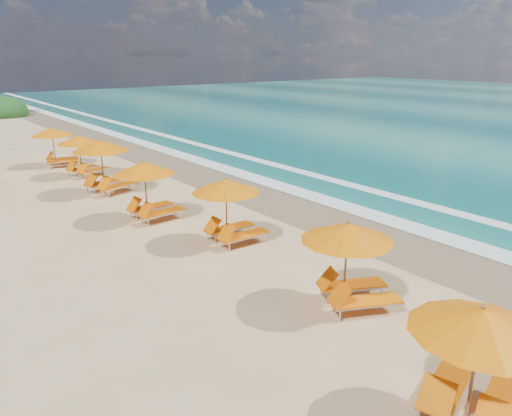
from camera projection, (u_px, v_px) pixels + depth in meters
The scene contains 10 objects.
ground at pixel (256, 240), 17.54m from camera, with size 160.00×160.00×0.00m, color #DAB780.
wet_sand at pixel (333, 218), 19.88m from camera, with size 4.00×160.00×0.01m, color #826D4E.
surf_foam at pixel (375, 205), 21.46m from camera, with size 4.00×160.00×0.01m.
station_2 at pixel (478, 355), 8.49m from camera, with size 3.07×2.98×2.46m.
station_3 at pixel (353, 259), 12.52m from camera, with size 3.19×3.19×2.42m.
station_4 at pixel (231, 206), 16.87m from camera, with size 2.65×2.46×2.42m.
station_5 at pixel (150, 186), 19.25m from camera, with size 2.74×2.56×2.47m.
station_6 at pixel (106, 162), 22.97m from camera, with size 3.34×3.24×2.67m.
station_7 at pixel (83, 153), 26.26m from camera, with size 2.94×2.86×2.33m.
station_8 at pixel (57, 144), 28.63m from camera, with size 2.89×2.79×2.35m.
Camera 1 is at (-10.09, -12.89, 6.41)m, focal length 34.11 mm.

